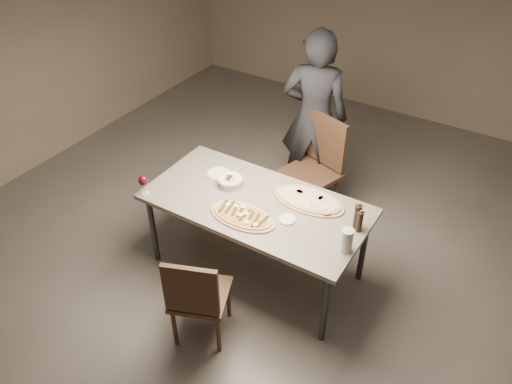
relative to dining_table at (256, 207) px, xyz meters
The scene contains 14 objects.
room 0.71m from the dining_table, ahead, with size 7.00×7.00×7.00m.
dining_table is the anchor object (origin of this frame).
zucchini_pizza 0.23m from the dining_table, 87.03° to the right, with size 0.55×0.31×0.05m.
ham_pizza 0.43m from the dining_table, 32.37° to the left, with size 0.61×0.34×0.04m.
bread_basket 0.33m from the dining_table, 164.99° to the left, with size 0.21×0.21×0.08m.
oil_dish 0.33m from the dining_table, 12.04° to the right, with size 0.13×0.13×0.02m.
pepper_mill_left 0.82m from the dining_table, ahead, with size 0.06×0.06×0.22m.
pepper_mill_right 0.85m from the dining_table, ahead, with size 0.05×0.05×0.20m.
carafe 0.85m from the dining_table, ahead, with size 0.09×0.09×0.19m.
wine_glass 0.93m from the dining_table, 155.40° to the right, with size 0.08×0.08×0.18m.
side_plate 0.51m from the dining_table, 161.59° to the left, with size 0.20×0.20×0.01m.
chair_near 0.88m from the dining_table, 88.11° to the right, with size 0.53×0.53×0.86m.
chair_far 1.02m from the dining_table, 87.00° to the left, with size 0.61×0.61×1.02m.
diner 1.29m from the dining_table, 95.62° to the left, with size 0.65×0.42×1.77m, color black.
Camera 1 is at (1.65, -2.66, 3.22)m, focal length 35.00 mm.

